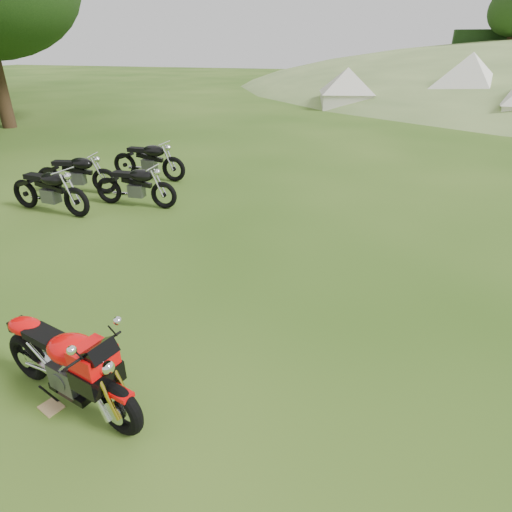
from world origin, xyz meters
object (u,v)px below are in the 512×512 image
(sport_motorcycle, at_px, (65,359))
(vintage_moto_b, at_px, (48,189))
(plywood_board, at_px, (51,407))
(vintage_moto_c, at_px, (76,172))
(vintage_moto_d, at_px, (148,159))
(vintage_moto_a, at_px, (135,185))
(tent_left, at_px, (347,86))
(tent_mid, at_px, (467,84))

(sport_motorcycle, height_order, vintage_moto_b, sport_motorcycle)
(plywood_board, bearing_deg, vintage_moto_b, 129.64)
(vintage_moto_c, distance_m, vintage_moto_d, 1.88)
(sport_motorcycle, height_order, vintage_moto_a, sport_motorcycle)
(tent_left, xyz_separation_m, tent_mid, (6.10, 0.15, 0.24))
(vintage_moto_a, distance_m, tent_mid, 19.87)
(vintage_moto_d, height_order, tent_left, tent_left)
(tent_left, bearing_deg, sport_motorcycle, -102.86)
(tent_left, bearing_deg, vintage_moto_b, -115.13)
(plywood_board, height_order, vintage_moto_a, vintage_moto_a)
(vintage_moto_b, relative_size, tent_left, 0.75)
(vintage_moto_c, bearing_deg, tent_left, 63.76)
(plywood_board, xyz_separation_m, vintage_moto_d, (-3.09, 7.47, 0.53))
(vintage_moto_a, bearing_deg, vintage_moto_c, 164.87)
(vintage_moto_b, relative_size, tent_mid, 0.62)
(vintage_moto_d, xyz_separation_m, tent_mid, (9.54, 15.85, 0.86))
(vintage_moto_c, bearing_deg, plywood_board, -66.52)
(vintage_moto_a, relative_size, vintage_moto_b, 0.94)
(tent_left, height_order, tent_mid, tent_mid)
(plywood_board, height_order, vintage_moto_b, vintage_moto_b)
(vintage_moto_a, relative_size, vintage_moto_c, 0.97)
(vintage_moto_b, distance_m, vintage_moto_d, 2.95)
(sport_motorcycle, distance_m, tent_mid, 24.03)
(vintage_moto_c, relative_size, tent_mid, 0.60)
(vintage_moto_b, bearing_deg, plywood_board, -44.84)
(sport_motorcycle, xyz_separation_m, vintage_moto_b, (-4.01, 4.48, -0.03))
(vintage_moto_c, relative_size, tent_left, 0.72)
(sport_motorcycle, height_order, vintage_moto_c, sport_motorcycle)
(vintage_moto_a, bearing_deg, tent_left, 78.94)
(sport_motorcycle, height_order, vintage_moto_d, sport_motorcycle)
(sport_motorcycle, bearing_deg, vintage_moto_d, 128.85)
(plywood_board, height_order, vintage_moto_d, vintage_moto_d)
(vintage_moto_c, bearing_deg, vintage_moto_a, -24.20)
(plywood_board, relative_size, vintage_moto_c, 0.12)
(sport_motorcycle, height_order, tent_mid, tent_mid)
(vintage_moto_b, height_order, vintage_moto_c, vintage_moto_b)
(tent_left, bearing_deg, vintage_moto_c, -117.09)
(vintage_moto_c, bearing_deg, vintage_moto_d, 43.76)
(vintage_moto_a, bearing_deg, plywood_board, -69.81)
(vintage_moto_c, height_order, vintage_moto_d, vintage_moto_d)
(sport_motorcycle, distance_m, vintage_moto_d, 8.03)
(vintage_moto_b, bearing_deg, vintage_moto_a, 35.86)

